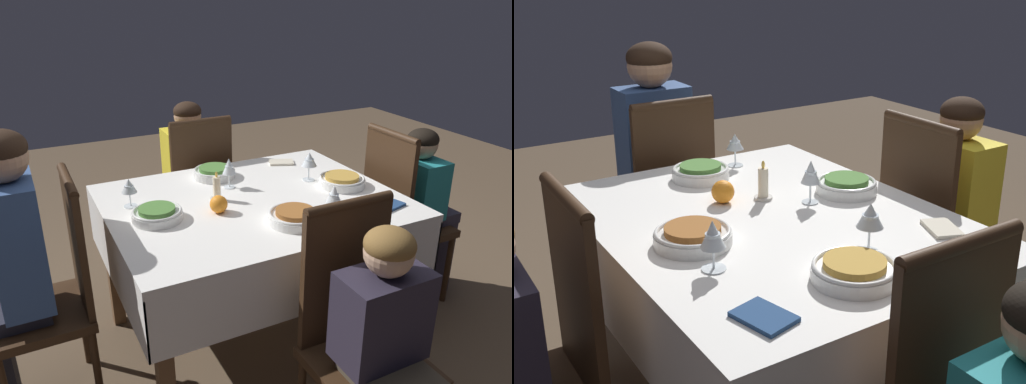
# 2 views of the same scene
# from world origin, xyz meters

# --- Properties ---
(dining_table) EXTENTS (1.31, 1.04, 0.78)m
(dining_table) POSITION_xyz_m (0.00, 0.00, 0.68)
(dining_table) COLOR white
(dining_table) RESTS_ON ground_plane
(chair_west) EXTENTS (0.39, 0.39, 1.01)m
(chair_west) POSITION_xyz_m (-0.88, 0.03, 0.54)
(chair_west) COLOR #382314
(chair_west) RESTS_ON ground_plane
(chair_north) EXTENTS (0.39, 0.39, 1.01)m
(chair_north) POSITION_xyz_m (-0.00, 0.74, 0.54)
(chair_north) COLOR #382314
(chair_north) RESTS_ON ground_plane
(chair_south) EXTENTS (0.39, 0.39, 1.01)m
(chair_south) POSITION_xyz_m (0.05, -0.74, 0.54)
(chair_south) COLOR #382314
(chair_south) RESTS_ON ground_plane
(person_adult_denim) EXTENTS (0.34, 0.30, 1.22)m
(person_adult_denim) POSITION_xyz_m (-1.03, 0.03, 0.69)
(person_adult_denim) COLOR #282833
(person_adult_denim) RESTS_ON ground_plane
(person_child_yellow) EXTENTS (0.30, 0.33, 1.06)m
(person_child_yellow) POSITION_xyz_m (-0.00, 0.91, 0.58)
(person_child_yellow) COLOR #4C4233
(person_child_yellow) RESTS_ON ground_plane
(bowl_west) EXTENTS (0.21, 0.21, 0.06)m
(bowl_west) POSITION_xyz_m (-0.45, -0.02, 0.80)
(bowl_west) COLOR white
(bowl_west) RESTS_ON dining_table
(wine_glass_west) EXTENTS (0.07, 0.07, 0.13)m
(wine_glass_west) POSITION_xyz_m (-0.52, 0.17, 0.87)
(wine_glass_west) COLOR white
(wine_glass_west) RESTS_ON dining_table
(bowl_north) EXTENTS (0.21, 0.21, 0.06)m
(bowl_north) POSITION_xyz_m (-0.05, 0.34, 0.80)
(bowl_north) COLOR white
(bowl_north) RESTS_ON dining_table
(wine_glass_north) EXTENTS (0.07, 0.07, 0.15)m
(wine_glass_north) POSITION_xyz_m (-0.04, 0.18, 0.88)
(wine_glass_north) COLOR white
(wine_glass_north) RESTS_ON dining_table
(bowl_east) EXTENTS (0.23, 0.23, 0.06)m
(bowl_east) POSITION_xyz_m (0.46, -0.05, 0.80)
(bowl_east) COLOR white
(bowl_east) RESTS_ON dining_table
(wine_glass_east) EXTENTS (0.08, 0.08, 0.15)m
(wine_glass_east) POSITION_xyz_m (0.36, 0.09, 0.88)
(wine_glass_east) COLOR white
(wine_glass_east) RESTS_ON dining_table
(bowl_south) EXTENTS (0.23, 0.23, 0.06)m
(bowl_south) POSITION_xyz_m (0.05, -0.30, 0.80)
(bowl_south) COLOR white
(bowl_south) RESTS_ON dining_table
(wine_glass_south) EXTENTS (0.07, 0.07, 0.14)m
(wine_glass_south) POSITION_xyz_m (0.22, -0.32, 0.87)
(wine_glass_south) COLOR white
(wine_glass_south) RESTS_ON dining_table
(candle_centerpiece) EXTENTS (0.06, 0.06, 0.14)m
(candle_centerpiece) POSITION_xyz_m (-0.15, 0.07, 0.83)
(candle_centerpiece) COLOR beige
(candle_centerpiece) RESTS_ON dining_table
(orange_fruit) EXTENTS (0.08, 0.08, 0.08)m
(orange_fruit) POSITION_xyz_m (-0.19, -0.06, 0.82)
(orange_fruit) COLOR orange
(orange_fruit) RESTS_ON dining_table
(napkin_red_folded) EXTENTS (0.16, 0.13, 0.01)m
(napkin_red_folded) POSITION_xyz_m (0.50, -0.34, 0.78)
(napkin_red_folded) COLOR navy
(napkin_red_folded) RESTS_ON dining_table
(napkin_spare_side) EXTENTS (0.15, 0.13, 0.01)m
(napkin_spare_side) POSITION_xyz_m (0.37, 0.38, 0.78)
(napkin_spare_side) COLOR beige
(napkin_spare_side) RESTS_ON dining_table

